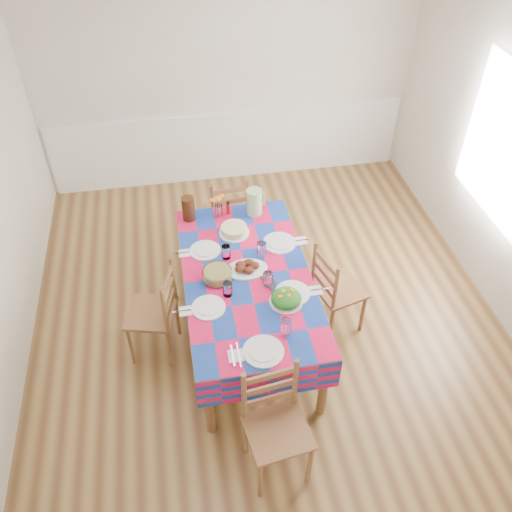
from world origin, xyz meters
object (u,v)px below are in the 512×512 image
Objects in this scene: chair_near at (276,426)px; chair_right at (335,290)px; tea_pitcher at (188,209)px; chair_far at (228,214)px; meat_platter at (247,268)px; chair_left at (156,313)px; dining_table at (247,282)px; green_pitcher at (254,202)px.

chair_near is 1.51m from chair_right.
tea_pitcher is 0.73m from chair_far.
tea_pitcher is at bearing 93.24° from chair_near.
meat_platter is 0.38× the size of chair_right.
dining_table is at bearing 105.29° from chair_left.
chair_far is (-0.00, 1.22, -0.34)m from meat_platter.
dining_table is 0.91m from green_pitcher.
chair_left is at bearing -113.92° from tea_pitcher.
tea_pitcher is at bearing 38.07° from chair_far.
tea_pitcher reaches higher than dining_table.
chair_far is at bearing 162.19° from chair_left.
chair_far is at bearing 43.86° from tea_pitcher.
chair_near is 1.51m from chair_left.
dining_table is at bearing -104.01° from green_pitcher.
chair_right is (1.24, -0.89, -0.44)m from tea_pitcher.
tea_pitcher is (-0.43, 0.81, 0.09)m from meat_platter.
chair_right is at bearing -55.39° from green_pitcher.
meat_platter is (0.01, 0.06, 0.12)m from dining_table.
chair_left is (-0.81, 1.27, -0.02)m from chair_near.
dining_table is at bearing 82.07° from chair_near.
chair_near is 1.04× the size of chair_far.
tea_pitcher reaches higher than chair_right.
chair_right is (1.63, -0.00, -0.01)m from chair_left.
green_pitcher is 1.15m from chair_right.
green_pitcher is at bearing 75.41° from meat_platter.
dining_table is 0.84m from chair_left.
tea_pitcher is (-0.42, 0.87, 0.21)m from dining_table.
dining_table is 7.79× the size of green_pitcher.
chair_right reaches higher than meat_platter.
chair_far and chair_left have the same top height.
tea_pitcher is 1.06m from chair_left.
dining_table is at bearing -96.38° from meat_platter.
meat_platter is 0.38× the size of chair_left.
chair_left is 1.63m from chair_right.
meat_platter is at bearing 83.62° from dining_table.
chair_left is (-0.82, -1.30, -0.00)m from chair_far.
dining_table is 5.55× the size of meat_platter.
meat_platter reaches higher than dining_table.
green_pitcher is 1.42m from chair_left.
chair_far reaches higher than chair_right.
meat_platter is at bearing 81.79° from chair_near.
dining_table is 2.09× the size of chair_far.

